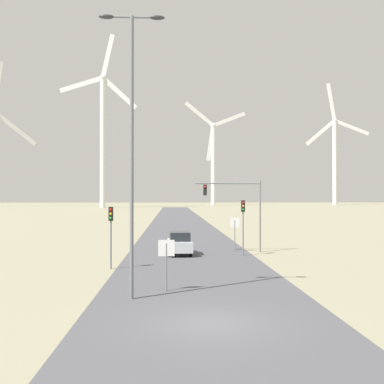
# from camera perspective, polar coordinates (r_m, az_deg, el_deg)

# --- Properties ---
(ground_plane) EXTENTS (600.00, 600.00, 0.00)m
(ground_plane) POSITION_cam_1_polar(r_m,az_deg,el_deg) (17.25, 2.36, -16.27)
(ground_plane) COLOR gray
(road_surface) EXTENTS (10.00, 240.00, 0.01)m
(road_surface) POSITION_cam_1_polar(r_m,az_deg,el_deg) (64.73, -1.34, -4.65)
(road_surface) COLOR #47474C
(road_surface) RESTS_ON ground
(streetlamp) EXTENTS (3.01, 0.32, 12.97)m
(streetlamp) POSITION_cam_1_polar(r_m,az_deg,el_deg) (20.86, -7.66, 8.14)
(streetlamp) COLOR slate
(streetlamp) RESTS_ON ground
(stop_sign_near) EXTENTS (0.81, 0.07, 2.52)m
(stop_sign_near) POSITION_cam_1_polar(r_m,az_deg,el_deg) (22.39, -3.27, -8.02)
(stop_sign_near) COLOR slate
(stop_sign_near) RESTS_ON ground
(stop_sign_far) EXTENTS (0.81, 0.07, 2.83)m
(stop_sign_far) POSITION_cam_1_polar(r_m,az_deg,el_deg) (38.02, 5.45, -4.58)
(stop_sign_far) COLOR slate
(stop_sign_far) RESTS_ON ground
(traffic_light_post_near_left) EXTENTS (0.28, 0.33, 3.99)m
(traffic_light_post_near_left) POSITION_cam_1_polar(r_m,az_deg,el_deg) (29.31, -10.27, -3.94)
(traffic_light_post_near_left) COLOR slate
(traffic_light_post_near_left) RESTS_ON ground
(traffic_light_post_near_right) EXTENTS (0.28, 0.34, 4.35)m
(traffic_light_post_near_right) POSITION_cam_1_polar(r_m,az_deg,el_deg) (35.38, 6.50, -2.95)
(traffic_light_post_near_right) COLOR slate
(traffic_light_post_near_right) RESTS_ON ground
(traffic_light_mast_overhead) EXTENTS (5.50, 0.35, 5.98)m
(traffic_light_mast_overhead) POSITION_cam_1_polar(r_m,az_deg,el_deg) (37.61, 5.74, -1.02)
(traffic_light_mast_overhead) COLOR slate
(traffic_light_mast_overhead) RESTS_ON ground
(car_approaching) EXTENTS (2.01, 4.19, 1.83)m
(car_approaching) POSITION_cam_1_polar(r_m,az_deg,el_deg) (36.08, -1.59, -6.51)
(car_approaching) COLOR #B7BCC1
(car_approaching) RESTS_ON ground
(wind_turbine_left) EXTENTS (31.13, 2.60, 69.86)m
(wind_turbine_left) POSITION_cam_1_polar(r_m,az_deg,el_deg) (185.23, -11.26, 7.80)
(wind_turbine_left) COLOR white
(wind_turbine_left) RESTS_ON ground
(wind_turbine_center) EXTENTS (31.12, 4.98, 51.55)m
(wind_turbine_center) POSITION_cam_1_polar(r_m,az_deg,el_deg) (225.42, 2.70, 4.65)
(wind_turbine_center) COLOR white
(wind_turbine_center) RESTS_ON ground
(wind_turbine_right) EXTENTS (34.52, 2.60, 63.73)m
(wind_turbine_right) POSITION_cam_1_polar(r_m,az_deg,el_deg) (247.15, 17.66, 4.81)
(wind_turbine_right) COLOR white
(wind_turbine_right) RESTS_ON ground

